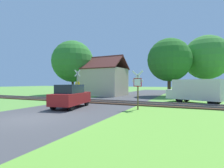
{
  "coord_description": "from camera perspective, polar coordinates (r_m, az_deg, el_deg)",
  "views": [
    {
      "loc": [
        7.73,
        -6.67,
        1.91
      ],
      "look_at": [
        0.5,
        9.61,
        1.8
      ],
      "focal_mm": 28.0,
      "sensor_mm": 36.0,
      "label": 1
    }
  ],
  "objects": [
    {
      "name": "ground_plane",
      "position": [
        10.39,
        -25.25,
        -10.27
      ],
      "size": [
        160.0,
        160.0,
        0.0
      ],
      "primitive_type": "plane",
      "color": "#5B933D"
    },
    {
      "name": "road_asphalt",
      "position": [
        11.77,
        -17.76,
        -8.98
      ],
      "size": [
        7.44,
        80.0,
        0.01
      ],
      "primitive_type": "cube",
      "color": "#424244",
      "rests_on": "ground"
    },
    {
      "name": "grass_verge",
      "position": [
        5.14,
        11.66,
        -21.39
      ],
      "size": [
        6.0,
        20.0,
        0.01
      ],
      "primitive_type": "cube",
      "color": "#64A237",
      "rests_on": "ground"
    },
    {
      "name": "rail_track",
      "position": [
        17.22,
        -2.89,
        -5.82
      ],
      "size": [
        60.0,
        2.6,
        0.22
      ],
      "color": "#422D1E",
      "rests_on": "ground"
    },
    {
      "name": "stop_sign_near",
      "position": [
        12.51,
        8.39,
        -0.72
      ],
      "size": [
        0.87,
        0.18,
        2.82
      ],
      "rotation": [
        0.0,
        0.0,
        3.03
      ],
      "color": "brown",
      "rests_on": "ground"
    },
    {
      "name": "crossing_sign_far",
      "position": [
        21.56,
        -11.27,
        0.52
      ],
      "size": [
        0.88,
        0.14,
        3.54
      ],
      "rotation": [
        0.0,
        0.0,
        0.04
      ],
      "color": "#9E9EA5",
      "rests_on": "ground"
    },
    {
      "name": "house",
      "position": [
        26.9,
        -2.71,
        1.0
      ],
      "size": [
        6.87,
        5.6,
        6.06
      ],
      "rotation": [
        0.0,
        0.0,
        -0.07
      ],
      "color": "#C6B293",
      "rests_on": "ground"
    },
    {
      "name": "tree_far",
      "position": [
        30.44,
        28.44,
        7.62
      ],
      "size": [
        6.69,
        6.69,
        9.13
      ],
      "color": "#513823",
      "rests_on": "ground"
    },
    {
      "name": "tree_right",
      "position": [
        26.69,
        18.18,
        7.46
      ],
      "size": [
        6.2,
        6.2,
        8.33
      ],
      "color": "#513823",
      "rests_on": "ground"
    },
    {
      "name": "tree_left",
      "position": [
        29.48,
        -12.71,
        7.18
      ],
      "size": [
        6.73,
        6.73,
        8.79
      ],
      "color": "#513823",
      "rests_on": "ground"
    },
    {
      "name": "mail_truck",
      "position": [
        18.26,
        25.71,
        -1.79
      ],
      "size": [
        5.23,
        3.65,
        2.24
      ],
      "rotation": [
        0.0,
        0.0,
        1.16
      ],
      "color": "silver",
      "rests_on": "ground"
    },
    {
      "name": "parked_car",
      "position": [
        13.78,
        -13.24,
        -3.88
      ],
      "size": [
        2.32,
        4.23,
        1.78
      ],
      "rotation": [
        0.0,
        0.0,
        0.18
      ],
      "color": "maroon",
      "rests_on": "ground"
    }
  ]
}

